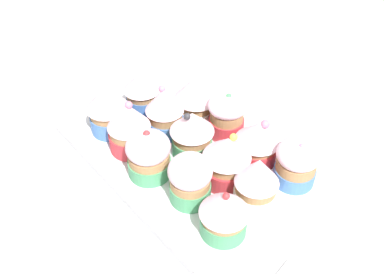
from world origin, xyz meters
TOP-DOWN VIEW (x-y plane):
  - ground_plane at (0.00, 0.00)cm, footprint 180.00×180.00cm
  - baking_tray at (0.00, 0.00)cm, footprint 36.74×24.31cm
  - cupcake_0 at (-11.87, -6.09)cm, footprint 6.30×6.30cm
  - cupcake_1 at (-6.49, -6.02)cm, footprint 6.09×6.09cm
  - cupcake_2 at (-0.68, -6.89)cm, footprint 5.95×5.95cm
  - cupcake_3 at (6.28, -5.62)cm, footprint 5.55×5.55cm
  - cupcake_4 at (12.70, -5.92)cm, footprint 5.91×5.91cm
  - cupcake_5 at (-12.99, 0.74)cm, footprint 5.84×5.84cm
  - cupcake_6 at (-6.17, 0.01)cm, footprint 5.69×5.69cm
  - cupcake_7 at (0.20, -0.40)cm, footprint 6.17×6.17cm
  - cupcake_8 at (6.87, 0.49)cm, footprint 6.35×6.35cm
  - cupcake_9 at (12.13, 0.26)cm, footprint 5.52×5.52cm
  - cupcake_10 at (-5.75, 5.70)cm, footprint 6.77×6.77cm
  - cupcake_11 at (0.03, 6.66)cm, footprint 5.69×5.69cm
  - cupcake_12 at (6.87, 5.83)cm, footprint 6.31×6.31cm
  - cupcake_13 at (12.80, 6.87)cm, footprint 5.64×5.64cm

SIDE VIEW (x-z plane):
  - ground_plane at x=0.00cm, z-range -3.00..0.00cm
  - baking_tray at x=0.00cm, z-range 0.00..1.20cm
  - cupcake_13 at x=12.80cm, z-range 1.14..7.92cm
  - cupcake_2 at x=-0.68cm, z-range 1.05..8.11cm
  - cupcake_4 at x=12.70cm, z-range 1.17..8.16cm
  - cupcake_5 at x=-12.99cm, z-range 1.39..8.07cm
  - cupcake_3 at x=6.28cm, z-range 1.25..8.28cm
  - cupcake_12 at x=6.87cm, z-range 1.22..8.37cm
  - cupcake_11 at x=0.03cm, z-range 1.22..8.41cm
  - cupcake_7 at x=0.20cm, z-range 1.21..8.76cm
  - cupcake_8 at x=6.87cm, z-range 1.14..8.90cm
  - cupcake_9 at x=12.13cm, z-range 1.26..8.90cm
  - cupcake_0 at x=-11.87cm, z-range 1.36..8.93cm
  - cupcake_6 at x=-6.17cm, z-range 1.10..9.22cm
  - cupcake_1 at x=-6.49cm, z-range 1.04..9.37cm
  - cupcake_10 at x=-5.75cm, z-range 1.41..9.06cm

